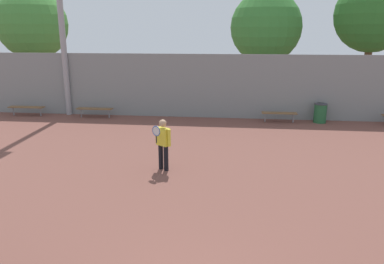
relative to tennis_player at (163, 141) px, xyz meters
The scene contains 9 objects.
tennis_player is the anchor object (origin of this frame).
bench_courtside_near 7.95m from the tennis_player, 58.12° to the left, with size 1.61×0.40×0.46m.
bench_courtside_far 10.67m from the tennis_player, 140.76° to the left, with size 1.80×0.40×0.46m.
bench_by_gate 8.23m from the tennis_player, 124.92° to the left, with size 1.78×0.40×0.46m.
trash_bin 9.19m from the tennis_player, 48.65° to the left, with size 0.59×0.59×0.89m.
back_fence 7.57m from the tennis_player, 78.68° to the left, with size 25.50×0.06×3.07m.
tree_green_tall 16.33m from the tennis_player, 52.06° to the left, with size 4.22×4.22×7.14m.
tree_green_broad 17.45m from the tennis_player, 129.99° to the left, with size 4.46×4.46×6.78m.
tree_dark_dense 14.85m from the tennis_player, 74.25° to the left, with size 4.41×4.41×6.56m.
Camera 1 is at (0.62, -4.09, 4.09)m, focal length 35.00 mm.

